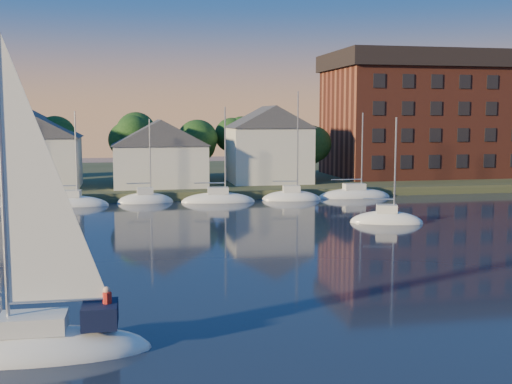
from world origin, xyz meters
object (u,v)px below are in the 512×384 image
object	(u,v)px
clubhouse_centre	(160,152)
clubhouse_east	(269,143)
clubhouse_west	(22,146)
condo_block	(435,114)
hero_sailboat	(38,340)
drifting_sailboat_right	(386,222)

from	to	relation	value
clubhouse_centre	clubhouse_east	bearing A→B (deg)	8.13
clubhouse_west	condo_block	distance (m)	56.56
hero_sailboat	drifting_sailboat_right	bearing A→B (deg)	-132.79
clubhouse_centre	condo_block	xyz separation A→B (m)	(40.00, 7.95, 4.66)
clubhouse_east	clubhouse_centre	bearing A→B (deg)	-171.87
clubhouse_west	clubhouse_centre	size ratio (longest dim) A/B	1.18
condo_block	drifting_sailboat_right	xyz separation A→B (m)	(-21.43, -33.48, -9.69)
clubhouse_centre	hero_sailboat	bearing A→B (deg)	-98.27
clubhouse_centre	condo_block	distance (m)	41.05
hero_sailboat	clubhouse_west	bearing A→B (deg)	-79.82
clubhouse_centre	hero_sailboat	size ratio (longest dim) A/B	0.80
condo_block	hero_sailboat	distance (m)	77.58
hero_sailboat	drifting_sailboat_right	xyz separation A→B (m)	(26.22, 27.05, -0.50)
hero_sailboat	drifting_sailboat_right	world-z (taller)	hero_sailboat
clubhouse_west	hero_sailboat	distance (m)	54.49
condo_block	drifting_sailboat_right	bearing A→B (deg)	-122.62
clubhouse_west	hero_sailboat	size ratio (longest dim) A/B	0.95
clubhouse_west	clubhouse_east	bearing A→B (deg)	1.91
clubhouse_east	drifting_sailboat_right	bearing A→B (deg)	-80.57
clubhouse_centre	drifting_sailboat_right	xyz separation A→B (m)	(18.57, -25.53, -5.04)
drifting_sailboat_right	clubhouse_east	bearing A→B (deg)	118.15
condo_block	hero_sailboat	bearing A→B (deg)	-128.21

